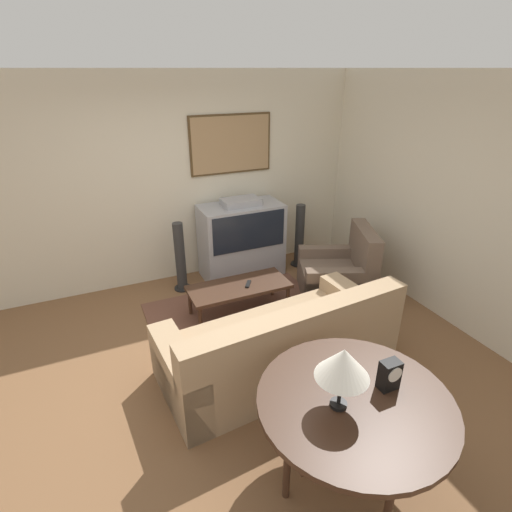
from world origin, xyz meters
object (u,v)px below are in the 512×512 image
at_px(mantel_clock, 389,375).
at_px(console_table, 355,406).
at_px(speaker_tower_right, 299,237).
at_px(coffee_table, 239,288).
at_px(table_lamp, 343,364).
at_px(armchair, 339,275).
at_px(tv, 241,240).
at_px(speaker_tower_left, 180,259).
at_px(couch, 281,346).

bearing_deg(mantel_clock, console_table, -179.70).
height_order(console_table, speaker_tower_right, speaker_tower_right).
relative_size(coffee_table, table_lamp, 2.70).
height_order(armchair, coffee_table, armchair).
bearing_deg(tv, speaker_tower_right, -4.29).
bearing_deg(coffee_table, table_lamp, -96.29).
height_order(speaker_tower_left, speaker_tower_right, same).
xyz_separation_m(couch, mantel_clock, (0.15, -1.22, 0.58)).
relative_size(mantel_clock, speaker_tower_right, 0.23).
relative_size(tv, mantel_clock, 5.32).
relative_size(tv, console_table, 0.88).
xyz_separation_m(tv, armchair, (0.93, -1.04, -0.25)).
bearing_deg(speaker_tower_left, console_table, -83.70).
xyz_separation_m(tv, mantel_clock, (-0.28, -3.25, 0.34)).
bearing_deg(speaker_tower_left, tv, 4.29).
height_order(table_lamp, mantel_clock, table_lamp).
bearing_deg(speaker_tower_right, mantel_clock, -110.27).
bearing_deg(speaker_tower_right, speaker_tower_left, 180.00).
distance_m(armchair, table_lamp, 2.85).
bearing_deg(mantel_clock, table_lamp, 179.81).
bearing_deg(coffee_table, mantel_clock, -86.66).
bearing_deg(table_lamp, armchair, 54.06).
distance_m(armchair, coffee_table, 1.35).
bearing_deg(couch, armchair, -148.37).
distance_m(armchair, speaker_tower_right, 0.99).
bearing_deg(coffee_table, armchair, -4.55).
bearing_deg(speaker_tower_right, couch, -124.04).
distance_m(tv, coffee_table, 1.04).
xyz_separation_m(armchair, table_lamp, (-1.60, -2.21, 0.82)).
relative_size(console_table, mantel_clock, 6.04).
bearing_deg(coffee_table, speaker_tower_left, 118.69).
xyz_separation_m(coffee_table, table_lamp, (-0.26, -2.32, 0.76)).
relative_size(armchair, mantel_clock, 5.31).
bearing_deg(mantel_clock, speaker_tower_right, 69.73).
xyz_separation_m(tv, speaker_tower_left, (-0.89, -0.07, -0.09)).
height_order(couch, mantel_clock, mantel_clock).
relative_size(console_table, speaker_tower_right, 1.36).
bearing_deg(tv, table_lamp, -101.73).
xyz_separation_m(couch, table_lamp, (-0.24, -1.21, 0.81)).
distance_m(coffee_table, table_lamp, 2.45).
bearing_deg(coffee_table, couch, -90.98).
height_order(couch, table_lamp, table_lamp).
height_order(couch, speaker_tower_right, speaker_tower_right).
height_order(coffee_table, table_lamp, table_lamp).
bearing_deg(couch, mantel_clock, 92.72).
relative_size(table_lamp, speaker_tower_left, 0.47).
relative_size(speaker_tower_left, speaker_tower_right, 1.00).
distance_m(tv, mantel_clock, 3.28).
xyz_separation_m(couch, speaker_tower_left, (-0.45, 1.97, 0.15)).
distance_m(couch, armchair, 1.69).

